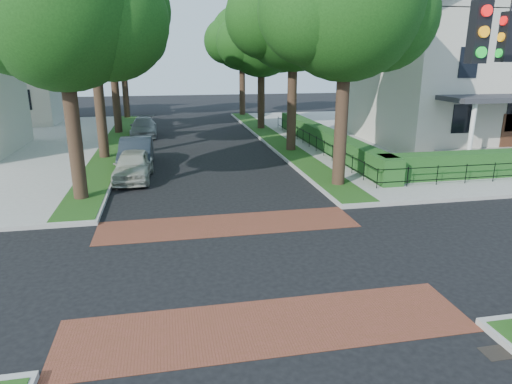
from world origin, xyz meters
TOP-DOWN VIEW (x-y plane):
  - ground at (0.00, 0.00)m, footprint 120.00×120.00m
  - sidewalk_ne at (19.50, 19.00)m, footprint 30.00×30.00m
  - crosswalk_far at (0.00, 3.20)m, footprint 9.00×2.20m
  - crosswalk_near at (0.00, -3.20)m, footprint 9.00×2.20m
  - storm_drain at (4.30, -5.00)m, footprint 0.65×0.45m
  - grass_strip_ne at (5.40, 19.10)m, footprint 1.60×29.80m
  - grass_strip_nw at (-5.40, 19.10)m, footprint 1.60×29.80m
  - tree_right_near at (5.60, 7.24)m, footprint 7.75×6.67m
  - tree_right_mid at (5.61, 15.25)m, footprint 8.25×7.09m
  - tree_right_far at (5.60, 24.22)m, footprint 7.25×6.23m
  - tree_right_back at (5.60, 33.23)m, footprint 7.50×6.45m
  - tree_left_near at (-5.40, 7.23)m, footprint 7.50×6.45m
  - tree_left_mid at (-5.39, 15.24)m, footprint 8.00×6.88m
  - tree_left_far at (-5.40, 24.22)m, footprint 7.00×6.02m
  - tree_left_back at (-5.40, 33.24)m, footprint 7.75×6.66m
  - hedge_main_road at (7.70, 15.00)m, footprint 1.00×18.00m
  - fence_main_road at (6.90, 15.00)m, footprint 0.06×18.00m
  - house_victorian at (17.51, 15.92)m, footprint 13.00×13.05m
  - house_left_far at (-15.49, 31.99)m, footprint 10.00×9.00m
  - parked_car_front at (-3.60, 10.10)m, footprint 1.88×4.23m
  - parked_car_middle at (-3.60, 12.78)m, footprint 1.70×4.69m
  - parked_car_rear at (-3.60, 22.78)m, footprint 1.92×4.60m

SIDE VIEW (x-z plane):
  - ground at x=0.00m, z-range 0.00..0.00m
  - crosswalk_far at x=0.00m, z-range 0.00..0.01m
  - crosswalk_near at x=0.00m, z-range 0.00..0.01m
  - storm_drain at x=4.30m, z-range 0.00..0.01m
  - sidewalk_ne at x=19.50m, z-range 0.00..0.15m
  - grass_strip_ne at x=5.40m, z-range 0.15..0.17m
  - grass_strip_nw at x=-5.40m, z-range 0.15..0.17m
  - fence_main_road at x=6.90m, z-range 0.15..1.05m
  - parked_car_rear at x=-3.60m, z-range 0.00..1.33m
  - parked_car_front at x=-3.60m, z-range 0.00..1.42m
  - hedge_main_road at x=7.70m, z-range 0.15..1.35m
  - parked_car_middle at x=-3.60m, z-range 0.00..1.54m
  - house_left_far at x=-15.49m, z-range -0.03..10.11m
  - house_victorian at x=17.51m, z-range -0.22..12.26m
  - tree_right_far at x=5.60m, z-range 2.04..11.78m
  - tree_left_far at x=-5.40m, z-range 2.19..12.05m
  - tree_right_back at x=5.60m, z-range 2.17..12.37m
  - tree_left_near at x=-5.40m, z-range 2.17..12.37m
  - tree_left_back at x=-5.40m, z-range 2.19..12.63m
  - tree_right_near at x=5.60m, z-range 2.30..12.96m
  - tree_right_mid at x=5.61m, z-range 2.38..13.60m
  - tree_left_mid at x=-5.39m, z-range 2.60..14.08m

